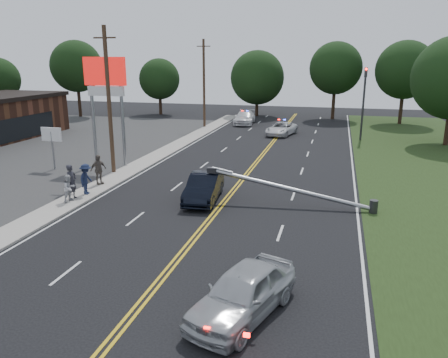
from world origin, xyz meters
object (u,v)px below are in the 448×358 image
(traffic_signal, at_px, (364,98))
(bystander_a, at_px, (72,182))
(small_sign, at_px, (52,138))
(fallen_streetlight, at_px, (299,191))
(utility_pole_mid, at_px, (109,101))
(bystander_b, at_px, (69,188))
(crashed_sedan, at_px, (204,187))
(emergency_b, at_px, (245,118))
(pylon_sign, at_px, (106,85))
(utility_pole_far, at_px, (204,84))
(bystander_d, at_px, (98,170))
(waiting_sedan, at_px, (243,293))
(emergency_a, at_px, (281,129))
(bystander_c, at_px, (86,179))

(traffic_signal, height_order, bystander_a, traffic_signal)
(small_sign, distance_m, fallen_streetlight, 18.68)
(utility_pole_mid, distance_m, bystander_a, 7.38)
(bystander_a, bearing_deg, utility_pole_mid, 10.15)
(bystander_b, bearing_deg, small_sign, 56.17)
(crashed_sedan, xyz_separation_m, emergency_b, (-3.98, 30.11, 0.04))
(pylon_sign, distance_m, utility_pole_far, 20.06)
(small_sign, height_order, bystander_b, small_sign)
(crashed_sedan, bearing_deg, pylon_sign, 140.64)
(small_sign, height_order, bystander_d, small_sign)
(small_sign, distance_m, waiting_sedan, 23.07)
(emergency_a, bearing_deg, bystander_b, -95.11)
(fallen_streetlight, relative_size, crashed_sedan, 2.00)
(small_sign, relative_size, bystander_d, 1.62)
(fallen_streetlight, xyz_separation_m, emergency_b, (-9.37, 29.90, -0.11))
(bystander_d, bearing_deg, bystander_c, -143.15)
(utility_pole_mid, distance_m, crashed_sedan, 10.02)
(emergency_a, bearing_deg, bystander_a, -95.77)
(bystander_b, bearing_deg, bystander_a, 33.58)
(pylon_sign, height_order, emergency_a, pylon_sign)
(bystander_a, distance_m, bystander_b, 0.57)
(fallen_streetlight, distance_m, bystander_a, 12.83)
(bystander_a, height_order, bystander_c, bystander_a)
(utility_pole_far, bearing_deg, bystander_b, -88.20)
(utility_pole_far, bearing_deg, fallen_streetlight, -62.76)
(waiting_sedan, height_order, emergency_a, waiting_sedan)
(utility_pole_far, height_order, bystander_a, utility_pole_far)
(small_sign, bearing_deg, pylon_sign, 29.74)
(utility_pole_mid, height_order, emergency_a, utility_pole_mid)
(pylon_sign, bearing_deg, fallen_streetlight, -22.22)
(pylon_sign, xyz_separation_m, emergency_b, (5.32, 23.90, -5.19))
(utility_pole_far, relative_size, emergency_a, 2.07)
(utility_pole_far, xyz_separation_m, bystander_c, (1.03, -27.16, -4.05))
(pylon_sign, bearing_deg, emergency_a, 57.62)
(fallen_streetlight, height_order, bystander_c, bystander_c)
(small_sign, xyz_separation_m, bystander_a, (5.54, -6.18, -1.21))
(crashed_sedan, bearing_deg, utility_pole_mid, 146.61)
(waiting_sedan, bearing_deg, crashed_sedan, 132.27)
(waiting_sedan, xyz_separation_m, emergency_a, (-3.15, 34.04, -0.12))
(traffic_signal, height_order, emergency_b, traffic_signal)
(crashed_sedan, height_order, emergency_b, emergency_b)
(crashed_sedan, relative_size, waiting_sedan, 1.00)
(emergency_b, bearing_deg, small_sign, -113.23)
(fallen_streetlight, bearing_deg, waiting_sedan, -93.95)
(pylon_sign, distance_m, bystander_b, 10.30)
(utility_pole_far, xyz_separation_m, emergency_a, (9.47, -3.01, -4.41))
(emergency_b, bearing_deg, bystander_a, -100.25)
(waiting_sedan, relative_size, bystander_a, 2.31)
(utility_pole_mid, xyz_separation_m, emergency_b, (4.02, 25.90, -4.28))
(waiting_sedan, bearing_deg, small_sign, 158.35)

